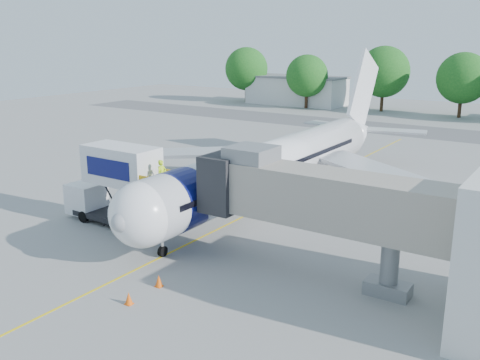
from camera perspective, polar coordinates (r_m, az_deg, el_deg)
The scene contains 14 objects.
ground at distance 38.82m, azimuth 1.13°, elevation -3.55°, with size 160.00×160.00×0.00m, color gray.
guidance_line at distance 38.81m, azimuth 1.13°, elevation -3.55°, with size 0.15×70.00×0.01m, color yellow.
taxiway_strip at distance 76.67m, azimuth 18.35°, elevation 4.96°, with size 120.00×10.00×0.01m, color #59595B.
aircraft at distance 41.42m, azimuth 4.23°, elevation 1.84°, with size 34.17×37.73×11.35m.
jet_bridge at distance 27.94m, azimuth 7.28°, elevation -1.77°, with size 13.90×3.20×6.60m.
catering_hiloader at distance 36.70m, azimuth -13.11°, elevation -0.54°, with size 8.55×2.44×5.50m.
ground_tug at distance 24.30m, azimuth -19.20°, elevation -14.64°, with size 3.42×2.27×1.26m.
safety_cone_a at distance 26.60m, azimuth -11.79°, elevation -12.27°, with size 0.39×0.39×0.62m.
safety_cone_b at distance 28.05m, azimuth -8.65°, elevation -10.60°, with size 0.40×0.40×0.64m.
outbuilding_left at distance 103.27m, azimuth 6.04°, elevation 9.52°, with size 18.40×8.40×5.30m.
tree_a at distance 106.20m, azimuth 0.68°, elevation 11.77°, with size 8.28×8.28×10.55m.
tree_b at distance 97.15m, azimuth 7.16°, elevation 10.97°, with size 7.42×7.42×9.47m.
tree_c at distance 95.37m, azimuth 15.09°, elevation 11.08°, with size 8.64×8.64×11.02m.
tree_d at distance 91.72m, azimuth 22.68°, elevation 10.00°, with size 7.99×7.99×10.18m.
Camera 1 is at (19.76, -31.05, 12.33)m, focal length 40.00 mm.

